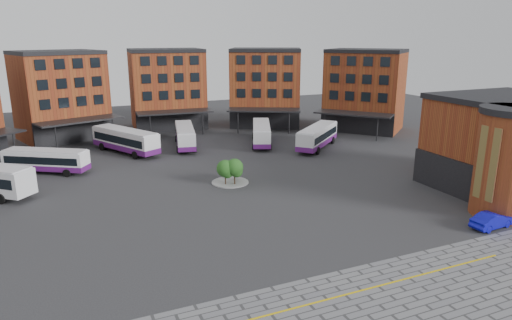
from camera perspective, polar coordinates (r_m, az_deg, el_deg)
name	(u,v)px	position (r m, az deg, el deg)	size (l,w,h in m)	color
ground	(255,222)	(43.51, -0.16, -7.73)	(160.00, 160.00, 0.00)	#28282B
yellow_line	(362,290)	(33.59, 13.09, -15.59)	(26.00, 0.15, 0.02)	gold
main_building	(133,98)	(76.41, -15.16, 7.46)	(94.14, 42.48, 14.60)	brown
east_building	(505,146)	(57.12, 28.68, 1.57)	(17.40, 15.40, 10.60)	brown
tree_island	(231,170)	(53.68, -3.09, -1.25)	(4.40, 4.40, 3.18)	gray
bus_b	(46,160)	(63.83, -24.78, -0.04)	(10.48, 7.92, 3.05)	white
bus_c	(125,140)	(70.62, -16.02, 2.40)	(8.48, 12.53, 3.56)	white
bus_d	(185,136)	(72.50, -8.86, 3.02)	(5.05, 11.88, 3.26)	silver
bus_e	(261,133)	(73.44, 0.68, 3.38)	(7.10, 11.83, 3.30)	silver
bus_f	(318,136)	(71.55, 7.70, 2.96)	(10.95, 9.96, 3.40)	silver
blue_car	(492,220)	(47.23, 27.42, -6.69)	(1.55, 4.43, 1.46)	#0D0EB2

